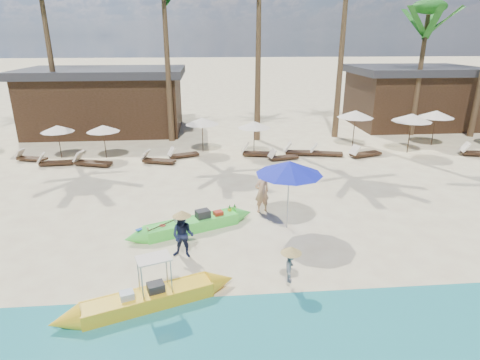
{
  "coord_description": "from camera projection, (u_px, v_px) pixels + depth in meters",
  "views": [
    {
      "loc": [
        -1.17,
        -11.25,
        6.38
      ],
      "look_at": [
        -0.01,
        2.0,
        1.58
      ],
      "focal_mm": 30.0,
      "sensor_mm": 36.0,
      "label": 1
    }
  ],
  "objects": [
    {
      "name": "lounger_8_left",
      "position": [
        364.0,
        153.0,
        22.32
      ],
      "size": [
        1.97,
        1.11,
        0.64
      ],
      "rotation": [
        0.0,
        0.0,
        0.3
      ],
      "color": "#382216",
      "rests_on": "ground"
    },
    {
      "name": "resort_parasol_5",
      "position": [
        202.0,
        121.0,
        22.82
      ],
      "size": [
        1.94,
        1.94,
        2.0
      ],
      "color": "#382216",
      "rests_on": "ground"
    },
    {
      "name": "lounger_3_right",
      "position": [
        54.0,
        162.0,
        20.85
      ],
      "size": [
        1.78,
        0.66,
        0.59
      ],
      "rotation": [
        0.0,
        0.0,
        0.07
      ],
      "color": "#382216",
      "rests_on": "ground"
    },
    {
      "name": "blue_umbrella",
      "position": [
        289.0,
        168.0,
        13.41
      ],
      "size": [
        2.28,
        2.28,
        2.45
      ],
      "color": "#99999E",
      "rests_on": "ground"
    },
    {
      "name": "green_canoe",
      "position": [
        192.0,
        224.0,
        13.89
      ],
      "size": [
        4.95,
        2.34,
        0.66
      ],
      "rotation": [
        0.0,
        0.0,
        0.4
      ],
      "color": "#48E545",
      "rests_on": "ground"
    },
    {
      "name": "ground",
      "position": [
        246.0,
        248.0,
        12.8
      ],
      "size": [
        240.0,
        240.0,
        0.0
      ],
      "primitive_type": "plane",
      "color": "#F5E9B5",
      "rests_on": "ground"
    },
    {
      "name": "vendor_green",
      "position": [
        183.0,
        236.0,
        12.06
      ],
      "size": [
        0.8,
        0.69,
        1.42
      ],
      "primitive_type": "imported",
      "rotation": [
        0.0,
        0.0,
        -0.24
      ],
      "color": "#161D3C",
      "rests_on": "ground"
    },
    {
      "name": "palm_6",
      "position": [
        427.0,
        24.0,
        25.07
      ],
      "size": [
        2.08,
        2.08,
        8.51
      ],
      "color": "brown",
      "rests_on": "ground"
    },
    {
      "name": "pavilion_west",
      "position": [
        106.0,
        100.0,
        27.81
      ],
      "size": [
        10.8,
        6.6,
        4.3
      ],
      "color": "#382216",
      "rests_on": "ground"
    },
    {
      "name": "resort_parasol_9",
      "position": [
        436.0,
        114.0,
        24.12
      ],
      "size": [
        2.09,
        2.09,
        2.15
      ],
      "color": "#382216",
      "rests_on": "ground"
    },
    {
      "name": "lounger_7_right",
      "position": [
        325.0,
        152.0,
        22.52
      ],
      "size": [
        1.88,
        0.98,
        0.61
      ],
      "rotation": [
        0.0,
        0.0,
        -0.25
      ],
      "color": "#382216",
      "rests_on": "ground"
    },
    {
      "name": "resort_parasol_6",
      "position": [
        254.0,
        125.0,
        22.29
      ],
      "size": [
        1.85,
        1.85,
        1.9
      ],
      "color": "#382216",
      "rests_on": "ground"
    },
    {
      "name": "lounger_6_right",
      "position": [
        282.0,
        157.0,
        21.77
      ],
      "size": [
        1.74,
        0.87,
        0.57
      ],
      "rotation": [
        0.0,
        0.0,
        0.23
      ],
      "color": "#382216",
      "rests_on": "ground"
    },
    {
      "name": "vendor_yellow",
      "position": [
        290.0,
        266.0,
        10.58
      ],
      "size": [
        0.51,
        0.68,
        0.93
      ],
      "primitive_type": "imported",
      "rotation": [
        0.0,
        0.0,
        1.26
      ],
      "color": "gray",
      "rests_on": "ground"
    },
    {
      "name": "lounger_3_left",
      "position": [
        30.0,
        158.0,
        21.6
      ],
      "size": [
        1.75,
        0.98,
        0.57
      ],
      "rotation": [
        0.0,
        0.0,
        -0.29
      ],
      "color": "#382216",
      "rests_on": "ground"
    },
    {
      "name": "resort_parasol_4",
      "position": [
        103.0,
        128.0,
        21.67
      ],
      "size": [
        1.78,
        1.78,
        1.83
      ],
      "color": "#382216",
      "rests_on": "ground"
    },
    {
      "name": "resort_parasol_8",
      "position": [
        412.0,
        118.0,
        22.53
      ],
      "size": [
        2.2,
        2.2,
        2.27
      ],
      "color": "#382216",
      "rests_on": "ground"
    },
    {
      "name": "pavilion_east",
      "position": [
        410.0,
        96.0,
        29.6
      ],
      "size": [
        8.8,
        6.6,
        4.3
      ],
      "color": "#382216",
      "rests_on": "ground"
    },
    {
      "name": "lounger_4_left",
      "position": [
        91.0,
        162.0,
        20.78
      ],
      "size": [
        2.05,
        1.14,
        0.67
      ],
      "rotation": [
        0.0,
        0.0,
        -0.29
      ],
      "color": "#382216",
      "rests_on": "ground"
    },
    {
      "name": "lounger_6_left",
      "position": [
        257.0,
        152.0,
        22.44
      ],
      "size": [
        1.99,
        1.0,
        0.65
      ],
      "rotation": [
        0.0,
        0.0,
        -0.23
      ],
      "color": "#382216",
      "rests_on": "ground"
    },
    {
      "name": "lounger_5_left",
      "position": [
        182.0,
        154.0,
        22.18
      ],
      "size": [
        1.78,
        1.07,
        0.58
      ],
      "rotation": [
        0.0,
        0.0,
        0.34
      ],
      "color": "#382216",
      "rests_on": "ground"
    },
    {
      "name": "yellow_canoe",
      "position": [
        148.0,
        299.0,
        9.96
      ],
      "size": [
        4.94,
        2.04,
        1.33
      ],
      "rotation": [
        0.0,
        0.0,
        0.34
      ],
      "color": "yellow",
      "rests_on": "ground"
    },
    {
      "name": "tourist",
      "position": [
        262.0,
        192.0,
        15.16
      ],
      "size": [
        0.68,
        0.55,
        1.62
      ],
      "primitive_type": "imported",
      "rotation": [
        0.0,
        0.0,
        3.45
      ],
      "color": "tan",
      "rests_on": "ground"
    },
    {
      "name": "resort_parasol_3",
      "position": [
        57.0,
        129.0,
        21.66
      ],
      "size": [
        1.77,
        1.77,
        1.82
      ],
      "color": "#382216",
      "rests_on": "ground"
    },
    {
      "name": "lounger_4_right",
      "position": [
        157.0,
        160.0,
        21.19
      ],
      "size": [
        1.89,
        1.07,
        0.61
      ],
      "rotation": [
        0.0,
        0.0,
        -0.3
      ],
      "color": "#382216",
      "rests_on": "ground"
    },
    {
      "name": "lounger_7_left",
      "position": [
        300.0,
        151.0,
        22.62
      ],
      "size": [
        2.06,
        0.91,
        0.68
      ],
      "rotation": [
        0.0,
        0.0,
        -0.15
      ],
      "color": "#382216",
      "rests_on": "ground"
    },
    {
      "name": "lounger_9_left",
      "position": [
        477.0,
        152.0,
        22.5
      ],
      "size": [
        2.08,
        1.06,
        0.68
      ],
      "rotation": [
        0.0,
        0.0,
        -0.23
      ],
      "color": "#382216",
      "rests_on": "ground"
    },
    {
      "name": "resort_parasol_7",
      "position": [
        355.0,
        114.0,
        23.78
      ],
      "size": [
        2.15,
        2.15,
        2.22
      ],
      "color": "#382216",
      "rests_on": "ground"
    }
  ]
}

